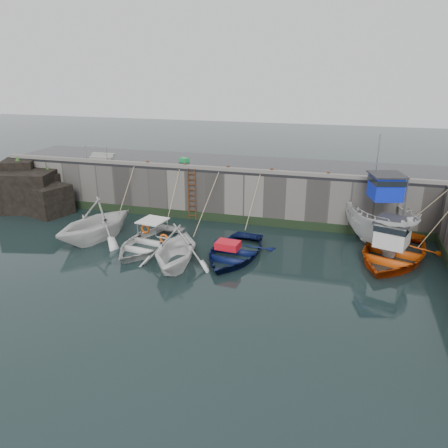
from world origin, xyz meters
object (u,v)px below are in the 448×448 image
(boat_near_blacktrim, at_px, (176,265))
(boat_near_navy, at_px, (234,257))
(bollard_a, at_px, (147,163))
(bollard_d, at_px, (272,171))
(ladder, at_px, (192,195))
(boat_near_blue, at_px, (149,247))
(bollard_b, at_px, (185,165))
(boat_far_orange, at_px, (393,251))
(fish_crate, at_px, (184,160))
(bollard_e, at_px, (328,174))
(boat_far_white, at_px, (377,220))
(bollard_c, at_px, (228,168))
(boat_near_white, at_px, (97,239))

(boat_near_blacktrim, xyz_separation_m, boat_near_navy, (2.41, 1.70, 0.00))
(bollard_a, height_order, bollard_d, same)
(ladder, height_order, boat_near_blue, ladder)
(boat_near_blacktrim, relative_size, bollard_a, 15.56)
(boat_near_blue, relative_size, bollard_b, 18.17)
(boat_far_orange, bearing_deg, fish_crate, 177.54)
(ladder, distance_m, boat_near_blacktrim, 6.84)
(bollard_e, bearing_deg, bollard_d, 180.00)
(bollard_b, bearing_deg, boat_near_navy, -49.45)
(boat_far_white, relative_size, bollard_b, 29.15)
(boat_near_blue, relative_size, boat_near_navy, 1.00)
(bollard_d, bearing_deg, boat_near_blacktrim, -115.98)
(boat_far_white, relative_size, fish_crate, 15.12)
(ladder, height_order, fish_crate, fish_crate)
(ladder, xyz_separation_m, bollard_e, (8.00, 0.34, 1.71))
(boat_near_blacktrim, relative_size, bollard_c, 15.56)
(boat_near_white, bearing_deg, boat_near_navy, 16.81)
(bollard_b, bearing_deg, ladder, -33.86)
(boat_near_blue, height_order, bollard_e, bollard_e)
(bollard_c, bearing_deg, bollard_a, 180.00)
(ladder, xyz_separation_m, boat_near_blacktrim, (1.48, -6.49, -1.59))
(boat_near_white, distance_m, boat_far_orange, 15.54)
(boat_near_blacktrim, relative_size, bollard_e, 15.56)
(boat_near_white, height_order, boat_near_blacktrim, boat_near_white)
(boat_near_white, bearing_deg, boat_far_orange, 24.48)
(boat_far_orange, xyz_separation_m, fish_crate, (-12.64, 4.82, 2.89))
(boat_near_white, xyz_separation_m, bollard_d, (8.77, 4.91, 3.30))
(boat_near_navy, distance_m, fish_crate, 9.00)
(boat_far_white, bearing_deg, bollard_c, 158.01)
(boat_near_blue, xyz_separation_m, boat_far_white, (11.50, 4.02, 1.24))
(fish_crate, relative_size, bollard_c, 1.93)
(bollard_d, bearing_deg, ladder, -176.00)
(bollard_c, bearing_deg, boat_near_blacktrim, -96.06)
(bollard_a, height_order, bollard_b, same)
(boat_near_white, distance_m, bollard_c, 8.55)
(ladder, xyz_separation_m, bollard_b, (-0.50, 0.34, 1.71))
(boat_far_white, bearing_deg, boat_near_blue, -175.02)
(boat_near_blue, distance_m, bollard_a, 6.55)
(boat_far_white, distance_m, bollard_c, 8.90)
(boat_near_white, distance_m, boat_near_navy, 7.85)
(boat_near_blue, distance_m, boat_far_white, 12.25)
(boat_near_blue, xyz_separation_m, boat_far_orange, (12.21, 1.93, 0.41))
(bollard_e, bearing_deg, fish_crate, 170.29)
(boat_near_white, relative_size, bollard_c, 17.85)
(ladder, height_order, boat_near_white, ladder)
(boat_near_navy, bearing_deg, bollard_d, 85.58)
(fish_crate, xyz_separation_m, bollard_b, (0.66, -1.57, 0.01))
(boat_near_white, relative_size, boat_near_blue, 0.98)
(boat_far_orange, bearing_deg, bollard_a, -174.25)
(ladder, height_order, boat_far_white, boat_far_white)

